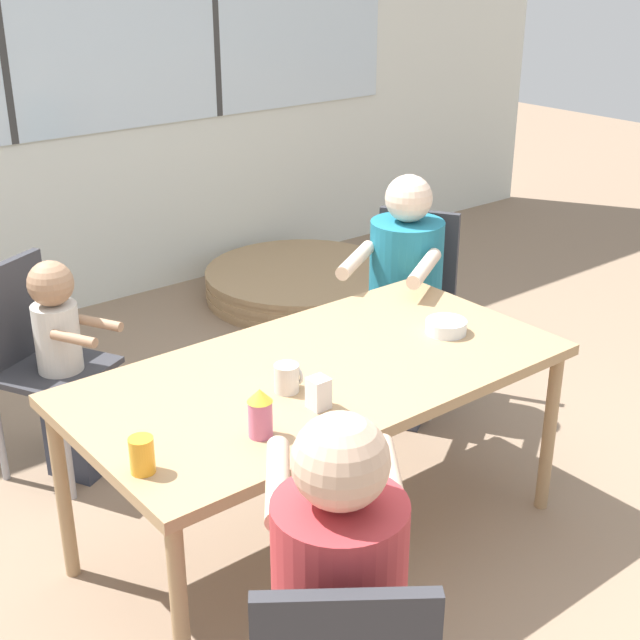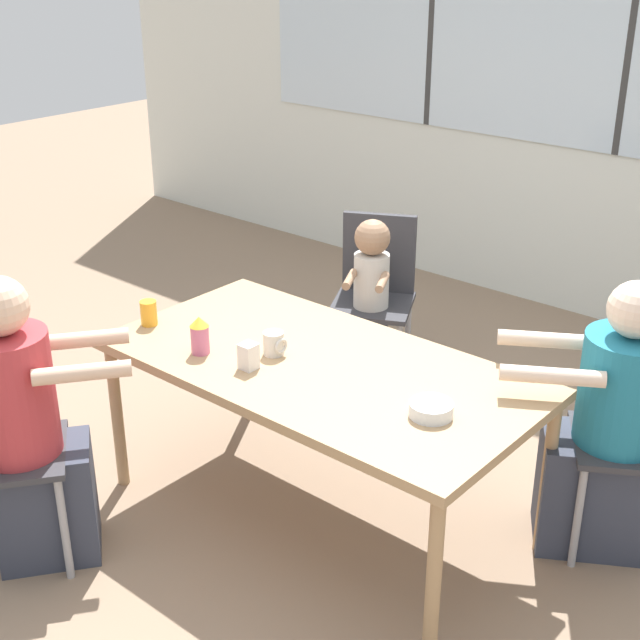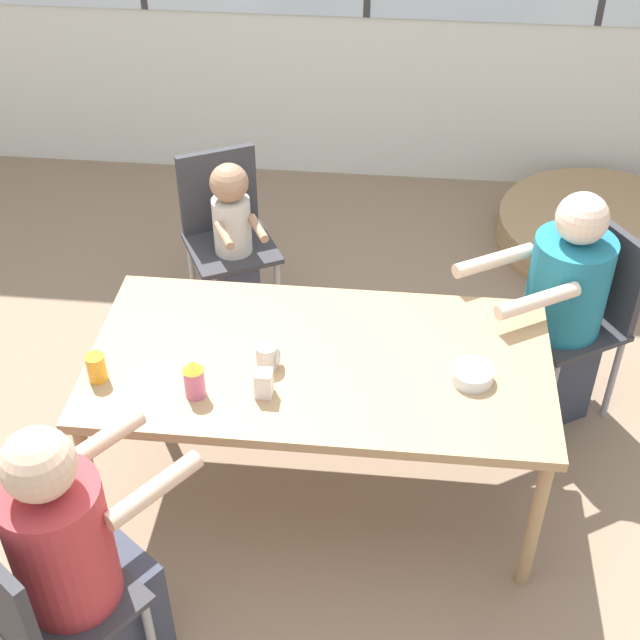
{
  "view_description": "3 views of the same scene",
  "coord_description": "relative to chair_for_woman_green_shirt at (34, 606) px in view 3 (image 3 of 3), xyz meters",
  "views": [
    {
      "loc": [
        -1.7,
        -2.12,
        2.06
      ],
      "look_at": [
        0.0,
        0.0,
        0.88
      ],
      "focal_mm": 50.0,
      "sensor_mm": 36.0,
      "label": 1
    },
    {
      "loc": [
        1.98,
        -2.33,
        2.25
      ],
      "look_at": [
        0.0,
        0.0,
        0.88
      ],
      "focal_mm": 50.0,
      "sensor_mm": 36.0,
      "label": 2
    },
    {
      "loc": [
        0.25,
        -2.46,
        2.86
      ],
      "look_at": [
        0.0,
        0.0,
        0.88
      ],
      "focal_mm": 50.0,
      "sensor_mm": 36.0,
      "label": 3
    }
  ],
  "objects": [
    {
      "name": "person_woman_green_shirt",
      "position": [
        0.1,
        0.13,
        -0.01
      ],
      "size": [
        0.57,
        0.62,
        1.16
      ],
      "rotation": [
        0.0,
        0.0,
        -0.64
      ],
      "color": "#333847",
      "rests_on": "ground_plane"
    },
    {
      "name": "ground_plane",
      "position": [
        0.75,
        1.01,
        -0.54
      ],
      "size": [
        16.0,
        16.0,
        0.0
      ],
      "primitive_type": "plane",
      "color": "#8C725B"
    },
    {
      "name": "folded_table_stack",
      "position": [
        2.17,
        2.96,
        -0.45
      ],
      "size": [
        1.19,
        1.19,
        0.18
      ],
      "color": "tan",
      "rests_on": "ground_plane"
    },
    {
      "name": "juice_glass",
      "position": [
        -0.03,
        0.82,
        0.22
      ],
      "size": [
        0.07,
        0.07,
        0.11
      ],
      "color": "gold",
      "rests_on": "dining_table"
    },
    {
      "name": "chair_for_man_blue_shirt",
      "position": [
        1.83,
        1.67,
        0.0
      ],
      "size": [
        0.55,
        0.55,
        0.89
      ],
      "rotation": [
        0.0,
        0.0,
        -4.17
      ],
      "color": "#333338",
      "rests_on": "ground_plane"
    },
    {
      "name": "chair_for_toddler",
      "position": [
        0.18,
        2.14,
        0.0
      ],
      "size": [
        0.54,
        0.54,
        0.89
      ],
      "rotation": [
        0.0,
        0.0,
        -2.67
      ],
      "color": "#333338",
      "rests_on": "ground_plane"
    },
    {
      "name": "coffee_mug",
      "position": [
        0.57,
        0.95,
        0.21
      ],
      "size": [
        0.09,
        0.08,
        0.09
      ],
      "color": "beige",
      "rests_on": "dining_table"
    },
    {
      "name": "person_man_blue_shirt",
      "position": [
        1.69,
        1.58,
        -0.04
      ],
      "size": [
        0.68,
        0.59,
        1.11
      ],
      "rotation": [
        0.0,
        0.0,
        -4.17
      ],
      "color": "#333847",
      "rests_on": "ground_plane"
    },
    {
      "name": "chair_for_woman_green_shirt",
      "position": [
        0.0,
        0.0,
        0.0
      ],
      "size": [
        0.56,
        0.56,
        0.89
      ],
      "rotation": [
        0.0,
        0.0,
        -0.64
      ],
      "color": "#333338",
      "rests_on": "ground_plane"
    },
    {
      "name": "person_toddler",
      "position": [
        0.25,
        2.0,
        -0.08
      ],
      "size": [
        0.31,
        0.37,
        0.92
      ],
      "rotation": [
        0.0,
        0.0,
        -2.67
      ],
      "color": "#333847",
      "rests_on": "ground_plane"
    },
    {
      "name": "sippy_cup",
      "position": [
        0.34,
        0.78,
        0.25
      ],
      "size": [
        0.08,
        0.08,
        0.15
      ],
      "color": "#CC668C",
      "rests_on": "dining_table"
    },
    {
      "name": "dining_table",
      "position": [
        0.75,
        1.01,
        0.11
      ],
      "size": [
        1.7,
        0.87,
        0.7
      ],
      "color": "tan",
      "rests_on": "ground_plane"
    },
    {
      "name": "bowl_white_shallow",
      "position": [
        1.3,
        0.95,
        0.19
      ],
      "size": [
        0.15,
        0.15,
        0.05
      ],
      "color": "silver",
      "rests_on": "dining_table"
    },
    {
      "name": "milk_carton_small",
      "position": [
        0.58,
        0.8,
        0.22
      ],
      "size": [
        0.06,
        0.06,
        0.1
      ],
      "color": "silver",
      "rests_on": "dining_table"
    }
  ]
}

